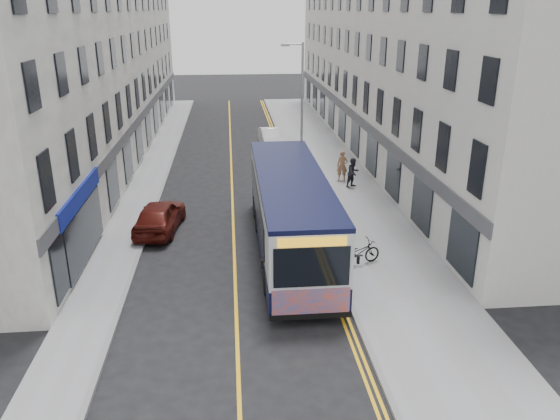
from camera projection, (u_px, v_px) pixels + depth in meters
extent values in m
plane|color=black|center=(236.00, 292.00, 20.09)|extent=(140.00, 140.00, 0.00)
cube|color=gray|center=(339.00, 186.00, 31.82)|extent=(4.50, 64.00, 0.12)
cube|color=gray|center=(143.00, 192.00, 30.84)|extent=(2.00, 64.00, 0.12)
cube|color=slate|center=(301.00, 187.00, 31.62)|extent=(0.18, 64.00, 0.13)
cube|color=slate|center=(161.00, 191.00, 30.92)|extent=(0.18, 64.00, 0.13)
cube|color=yellow|center=(232.00, 190.00, 31.29)|extent=(0.12, 64.00, 0.01)
cube|color=yellow|center=(293.00, 188.00, 31.60)|extent=(0.10, 64.00, 0.01)
cube|color=yellow|center=(297.00, 188.00, 31.62)|extent=(0.10, 64.00, 0.01)
cube|color=silver|center=(391.00, 58.00, 38.43)|extent=(6.00, 46.00, 13.00)
cube|color=white|center=(94.00, 60.00, 36.64)|extent=(6.00, 46.00, 13.00)
cylinder|color=#9A9DA3|center=(302.00, 113.00, 32.13)|extent=(0.14, 0.14, 8.00)
cylinder|color=#9A9DA3|center=(294.00, 44.00, 30.73)|extent=(1.00, 0.08, 0.08)
cube|color=#9A9DA3|center=(285.00, 45.00, 30.70)|extent=(0.50, 0.18, 0.12)
cube|color=black|center=(290.00, 233.00, 23.08)|extent=(2.70, 11.86, 0.97)
cube|color=silver|center=(291.00, 201.00, 22.58)|extent=(2.70, 11.86, 1.94)
cube|color=black|center=(291.00, 177.00, 22.21)|extent=(2.72, 11.86, 0.17)
cube|color=black|center=(257.00, 202.00, 23.14)|extent=(0.04, 9.27, 1.24)
cube|color=black|center=(321.00, 200.00, 23.37)|extent=(0.04, 9.27, 1.24)
cube|color=black|center=(312.00, 267.00, 17.06)|extent=(2.43, 0.04, 1.35)
cube|color=#F24714|center=(311.00, 303.00, 17.51)|extent=(2.53, 0.04, 1.02)
cube|color=#F8AB1B|center=(312.00, 242.00, 16.75)|extent=(2.16, 0.04, 0.30)
cylinder|color=black|center=(268.00, 281.00, 19.77)|extent=(0.30, 1.08, 1.08)
cylinder|color=black|center=(334.00, 278.00, 19.98)|extent=(0.30, 1.08, 1.08)
cylinder|color=black|center=(259.00, 221.00, 25.30)|extent=(0.30, 1.08, 1.08)
cylinder|color=black|center=(311.00, 219.00, 25.52)|extent=(0.30, 1.08, 1.08)
cylinder|color=black|center=(256.00, 207.00, 27.12)|extent=(0.30, 1.08, 1.08)
cylinder|color=black|center=(305.00, 205.00, 27.33)|extent=(0.30, 1.08, 1.08)
imported|color=black|center=(358.00, 253.00, 21.82)|extent=(2.05, 1.26, 1.01)
imported|color=#895E3E|center=(342.00, 166.00, 32.36)|extent=(0.74, 0.58, 1.80)
imported|color=black|center=(353.00, 173.00, 31.22)|extent=(1.04, 0.98, 1.69)
imported|color=white|center=(271.00, 138.00, 40.70)|extent=(1.76, 4.27, 1.38)
imported|color=#4D110C|center=(160.00, 216.00, 25.37)|extent=(2.33, 4.55, 1.48)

